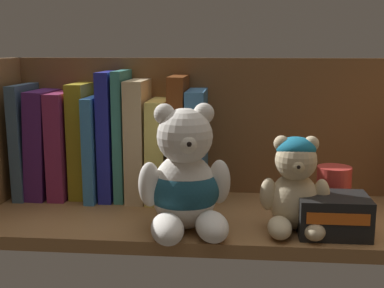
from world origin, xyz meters
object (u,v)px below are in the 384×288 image
(book_7, at_px, (140,138))
(book_8, at_px, (160,148))
(book_10, at_px, (198,144))
(pillar_candle, at_px, (333,191))
(book_2, at_px, (66,143))
(teddy_bear_smaller, at_px, (295,186))
(small_product_box, at_px, (333,215))
(book_3, at_px, (83,139))
(book_6, at_px, (125,134))
(teddy_bear_larger, at_px, (185,182))
(book_9, at_px, (179,137))
(book_4, at_px, (99,145))
(book_1, at_px, (47,142))
(book_0, at_px, (30,139))
(book_5, at_px, (112,134))

(book_7, xyz_separation_m, book_8, (0.04, 0.00, -0.02))
(book_10, xyz_separation_m, pillar_candle, (0.22, -0.08, -0.06))
(book_2, bearing_deg, book_8, 0.00)
(teddy_bear_smaller, height_order, small_product_box, teddy_bear_smaller)
(book_2, distance_m, book_3, 0.03)
(book_6, relative_size, teddy_bear_larger, 1.21)
(book_9, height_order, book_10, book_9)
(book_4, bearing_deg, book_1, 180.00)
(book_1, height_order, book_6, book_6)
(book_6, bearing_deg, book_8, 0.00)
(book_0, xyz_separation_m, small_product_box, (0.51, -0.17, -0.07))
(book_6, relative_size, pillar_candle, 2.84)
(book_9, bearing_deg, book_2, 180.00)
(book_7, relative_size, teddy_bear_smaller, 1.50)
(teddy_bear_smaller, bearing_deg, book_3, 156.60)
(book_3, relative_size, book_8, 1.15)
(book_2, height_order, book_6, book_6)
(book_8, relative_size, pillar_candle, 2.22)
(book_3, xyz_separation_m, teddy_bear_smaller, (0.36, -0.15, -0.03))
(book_2, bearing_deg, book_1, 180.00)
(teddy_bear_larger, bearing_deg, small_product_box, 0.99)
(book_2, xyz_separation_m, book_6, (0.11, 0.00, 0.02))
(book_1, distance_m, book_2, 0.04)
(book_1, height_order, book_2, book_1)
(book_7, bearing_deg, book_9, 0.00)
(book_4, bearing_deg, book_10, 0.00)
(book_9, height_order, small_product_box, book_9)
(book_2, height_order, book_4, book_2)
(book_5, height_order, book_7, book_5)
(small_product_box, bearing_deg, book_10, 141.19)
(book_6, bearing_deg, book_7, 0.00)
(book_1, bearing_deg, pillar_candle, -9.28)
(book_7, height_order, teddy_bear_larger, book_7)
(teddy_bear_larger, relative_size, pillar_candle, 2.35)
(book_2, bearing_deg, book_0, 180.00)
(book_8, bearing_deg, book_5, 180.00)
(book_2, bearing_deg, pillar_candle, -9.98)
(book_7, bearing_deg, pillar_candle, -14.06)
(book_8, relative_size, book_10, 0.91)
(book_4, relative_size, book_10, 0.94)
(book_1, bearing_deg, book_9, 0.00)
(book_5, xyz_separation_m, book_9, (0.12, 0.00, -0.00))
(book_2, distance_m, book_4, 0.06)
(book_0, height_order, book_5, book_5)
(book_3, xyz_separation_m, small_product_box, (0.41, -0.17, -0.07))
(teddy_bear_larger, height_order, pillar_candle, teddy_bear_larger)
(teddy_bear_larger, xyz_separation_m, teddy_bear_smaller, (0.16, 0.01, -0.01))
(book_8, bearing_deg, small_product_box, -31.29)
(book_3, relative_size, teddy_bear_larger, 1.09)
(book_5, relative_size, book_9, 1.03)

